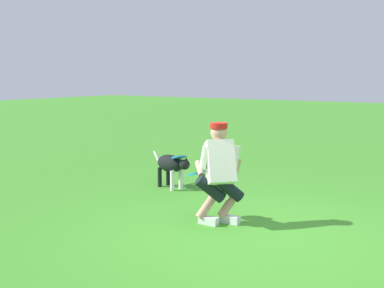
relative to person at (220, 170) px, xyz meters
The scene contains 5 objects.
ground_plane 0.93m from the person, 160.60° to the left, with size 60.00×60.00×0.00m, color #3F8F29.
person is the anchor object (origin of this frame).
dog 2.10m from the person, 37.39° to the right, with size 0.99×0.47×0.58m.
frisbee_flying 1.84m from the person, 39.07° to the right, with size 0.25×0.25×0.02m, color #2984E5.
frisbee_held 0.40m from the person, ahead, with size 0.26×0.26×0.02m, color #1B97DF.
Camera 1 is at (-2.39, 4.97, 1.88)m, focal length 45.05 mm.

